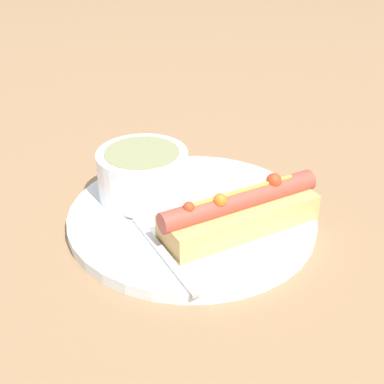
% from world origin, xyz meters
% --- Properties ---
extents(ground_plane, '(4.00, 4.00, 0.00)m').
position_xyz_m(ground_plane, '(0.00, 0.00, 0.00)').
color(ground_plane, '#93704C').
extents(dinner_plate, '(0.29, 0.29, 0.01)m').
position_xyz_m(dinner_plate, '(0.00, 0.00, 0.01)').
color(dinner_plate, white).
rests_on(dinner_plate, ground_plane).
extents(hot_dog, '(0.19, 0.09, 0.06)m').
position_xyz_m(hot_dog, '(0.02, -0.06, 0.03)').
color(hot_dog, '#DBAD60').
rests_on(hot_dog, dinner_plate).
extents(soup_bowl, '(0.11, 0.11, 0.06)m').
position_xyz_m(soup_bowl, '(-0.02, 0.07, 0.05)').
color(soup_bowl, white).
rests_on(soup_bowl, dinner_plate).
extents(spoon, '(0.05, 0.18, 0.01)m').
position_xyz_m(spoon, '(-0.07, 0.00, 0.02)').
color(spoon, '#B7B7BC').
rests_on(spoon, dinner_plate).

